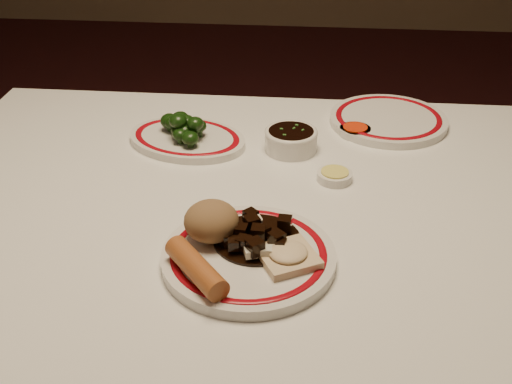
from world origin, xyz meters
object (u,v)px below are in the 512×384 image
Objects in this scene: fried_wonton at (288,255)px; broccoli_pile at (184,126)px; stirfry_heap at (255,236)px; main_plate at (249,257)px; rice_mound at (211,221)px; spring_roll at (196,268)px; broccoli_plate at (187,139)px; dining_table at (241,242)px; soy_bowl at (291,141)px.

broccoli_pile is at bearing 120.03° from fried_wonton.
broccoli_pile is at bearing 116.43° from stirfry_heap.
rice_mound is at bearing 150.57° from main_plate.
spring_roll is 0.45m from broccoli_pile.
dining_table is at bearing -57.04° from broccoli_plate.
rice_mound is 0.79× the size of broccoli_pile.
rice_mound is (-0.03, -0.14, 0.14)m from dining_table.
fried_wonton is at bearing -37.48° from stirfry_heap.
fried_wonton reaches higher than dining_table.
soy_bowl is (0.11, 0.43, -0.01)m from spring_roll.
spring_roll is (-0.07, -0.06, 0.02)m from main_plate.
dining_table is 0.20m from stirfry_heap.
dining_table is at bearing 79.12° from rice_mound.
spring_roll is 1.18× the size of broccoli_pile.
broccoli_pile is (-0.10, 0.44, 0.00)m from spring_roll.
rice_mound is at bearing 47.13° from spring_roll.
soy_bowl is (0.08, 0.19, 0.11)m from dining_table.
broccoli_plate is (-0.10, 0.34, -0.04)m from rice_mound.
spring_roll is at bearing -98.17° from dining_table.
rice_mound is at bearing -107.49° from soy_bowl.
main_plate is 0.06m from fried_wonton.
stirfry_heap is at bearing -75.51° from dining_table.
stirfry_heap reaches higher than soy_bowl.
fried_wonton is at bearing -60.61° from broccoli_plate.
spring_roll is at bearing -94.10° from rice_mound.
fried_wonton is at bearing -64.68° from dining_table.
spring_roll is 0.45m from broccoli_plate.
stirfry_heap is 1.26× the size of broccoli_pile.
fried_wonton and soy_bowl have the same top height.
rice_mound is 0.13m from fried_wonton.
broccoli_pile is at bearing -151.68° from broccoli_plate.
soy_bowl is at bearing -3.05° from broccoli_plate.
stirfry_heap is at bearing -64.31° from broccoli_plate.
main_plate is 2.89× the size of broccoli_pile.
dining_table is 11.35× the size of broccoli_pile.
soy_bowl is at bearing 83.57° from stirfry_heap.
main_plate is 0.37m from soy_bowl.
broccoli_plate is at bearing 122.96° from dining_table.
soy_bowl is at bearing -2.35° from broccoli_pile.
rice_mound reaches higher than fried_wonton.
main_plate is (0.03, -0.18, 0.10)m from dining_table.
spring_roll is at bearing -136.21° from main_plate.
rice_mound reaches higher than soy_bowl.
broccoli_plate is (-0.22, 0.39, -0.02)m from fried_wonton.
dining_table is at bearing -55.85° from broccoli_pile.
main_plate is 0.09m from spring_roll.
stirfry_heap reaches higher than fried_wonton.
fried_wonton is 0.45m from broccoli_pile.
soy_bowl is at bearing 67.82° from dining_table.
broccoli_pile reaches higher than stirfry_heap.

